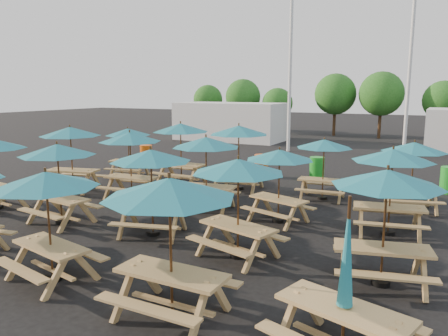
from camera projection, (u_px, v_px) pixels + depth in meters
The scene contains 30 objects.
ground at pixel (202, 209), 13.99m from camera, with size 120.00×120.00×0.00m, color black.
picnic_unit_2 at pixel (70, 135), 16.14m from camera, with size 2.70×2.70×2.44m.
picnic_unit_3 at pixel (128, 135), 18.89m from camera, with size 2.31×2.31×2.14m.
picnic_unit_5 at pixel (57, 154), 12.14m from camera, with size 2.32×2.32×2.31m.
picnic_unit_6 at pixel (130, 141), 15.04m from camera, with size 2.34×2.34×2.35m.
picnic_unit_7 at pixel (181, 131), 17.44m from camera, with size 2.27×2.27×2.47m.
picnic_unit_8 at pixel (46, 186), 8.43m from camera, with size 2.39×2.39×2.24m.
picnic_unit_9 at pixel (151, 161), 11.16m from camera, with size 2.57×2.57×2.30m.
picnic_unit_10 at pixel (206, 146), 13.57m from camera, with size 2.45×2.45×2.35m.
picnic_unit_11 at pixel (239, 134), 16.40m from camera, with size 2.46×2.46×2.47m.
picnic_unit_12 at pixel (170, 196), 7.00m from camera, with size 2.20×2.20×2.41m.
picnic_unit_13 at pixel (238, 172), 9.63m from camera, with size 2.57×2.57×2.30m.
picnic_unit_14 at pixel (279, 159), 12.30m from camera, with size 2.41×2.41×2.14m.
picnic_unit_15 at pixel (324, 147), 14.94m from camera, with size 2.08×2.08×2.12m.
picnic_unit_16 at pixel (345, 295), 6.03m from camera, with size 2.25×2.08×2.39m.
picnic_unit_17 at pixel (387, 185), 8.22m from camera, with size 2.57×2.57×2.32m.
picnic_unit_18 at pixel (393, 160), 11.21m from camera, with size 2.47×2.47×2.30m.
picnic_unit_19 at pixel (414, 151), 13.54m from camera, with size 2.45×2.45×2.19m.
waste_bin_0 at pixel (146, 155), 22.33m from camera, with size 0.61×0.61×0.99m, color #D2520C.
waste_bin_1 at pixel (261, 166), 19.09m from camera, with size 0.61×0.61×0.99m, color #D2520C.
waste_bin_2 at pixel (317, 169), 18.39m from camera, with size 0.61×0.61×0.99m, color #1B9824.
mast_0 at pixel (291, 52), 26.07m from camera, with size 0.20×0.20×12.00m, color silver.
mast_1 at pixel (411, 50), 24.86m from camera, with size 0.20×0.20×12.00m, color silver.
event_tent_0 at pixel (231, 121), 33.10m from camera, with size 8.00×4.00×2.80m, color silver.
tree_0 at pixel (208, 100), 41.93m from camera, with size 2.80×2.80×4.24m.
tree_1 at pixel (243, 97), 38.73m from camera, with size 3.11×3.11×4.72m.
tree_2 at pixel (277, 103), 37.09m from camera, with size 2.59×2.59×3.93m.
tree_3 at pixel (335, 94), 35.77m from camera, with size 3.36×3.36×5.09m.
tree_4 at pixel (381, 94), 33.70m from camera, with size 3.41×3.41×5.17m.
tree_5 at pixel (443, 101), 32.19m from camera, with size 2.94×2.94×4.45m.
Camera 1 is at (6.86, -11.70, 3.77)m, focal length 35.00 mm.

